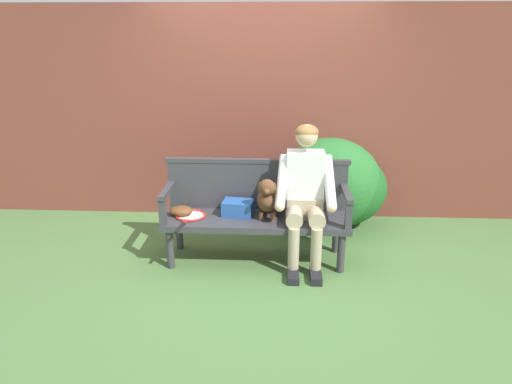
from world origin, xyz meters
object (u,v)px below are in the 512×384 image
(tennis_racket, at_px, (190,216))
(garden_bench, at_px, (256,223))
(dog_on_bench, at_px, (267,198))
(sports_bag, at_px, (238,208))
(person_seated, at_px, (305,191))
(baseball_glove, at_px, (181,211))

(tennis_racket, bearing_deg, garden_bench, 3.23)
(dog_on_bench, height_order, sports_bag, dog_on_bench)
(person_seated, xyz_separation_m, tennis_racket, (-1.07, -0.02, -0.26))
(dog_on_bench, distance_m, tennis_racket, 0.75)
(garden_bench, bearing_deg, tennis_racket, -176.77)
(garden_bench, xyz_separation_m, person_seated, (0.45, -0.02, 0.33))
(garden_bench, height_order, person_seated, person_seated)
(garden_bench, relative_size, tennis_racket, 2.99)
(person_seated, bearing_deg, tennis_racket, -178.97)
(dog_on_bench, bearing_deg, garden_bench, 169.15)
(dog_on_bench, relative_size, tennis_racket, 0.72)
(baseball_glove, bearing_deg, sports_bag, 0.01)
(dog_on_bench, distance_m, sports_bag, 0.32)
(dog_on_bench, bearing_deg, baseball_glove, 177.70)
(garden_bench, height_order, baseball_glove, baseball_glove)
(dog_on_bench, bearing_deg, sports_bag, 165.49)
(baseball_glove, bearing_deg, dog_on_bench, -6.48)
(tennis_racket, bearing_deg, sports_bag, 10.98)
(garden_bench, xyz_separation_m, baseball_glove, (-0.71, 0.01, 0.10))
(person_seated, height_order, dog_on_bench, person_seated)
(person_seated, bearing_deg, sports_bag, 173.80)
(tennis_racket, relative_size, baseball_glove, 2.62)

